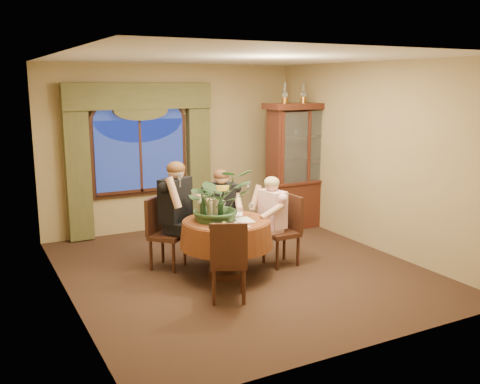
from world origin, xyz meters
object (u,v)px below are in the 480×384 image
chair_right (281,231)px  person_scarf (221,214)px  dining_table (226,248)px  china_cabinet (302,166)px  olive_bowl (228,218)px  person_back (176,214)px  chair_front_left (228,260)px  wine_bottle_4 (202,207)px  oil_lamp_center (304,93)px  person_pink (272,221)px  wine_bottle_0 (203,210)px  centerpiece_plant (217,175)px  wine_bottle_2 (200,208)px  chair_back_right (222,224)px  wine_bottle_3 (210,209)px  chair_back (168,234)px  stoneware_vase (217,209)px  oil_lamp_right (322,92)px  oil_lamp_left (285,93)px  wine_bottle_1 (221,210)px

chair_right → person_scarf: person_scarf is taller
dining_table → china_cabinet: bearing=35.5°
chair_right → olive_bowl: size_ratio=6.10×
chair_right → person_back: (-1.30, 0.64, 0.25)m
chair_front_left → wine_bottle_4: (0.08, 0.91, 0.44)m
oil_lamp_center → person_pink: size_ratio=0.27×
china_cabinet → wine_bottle_0: china_cabinet is taller
centerpiece_plant → wine_bottle_2: (-0.24, 0.02, -0.41)m
chair_back_right → chair_front_left: (-0.64, -1.48, 0.00)m
dining_table → person_pink: person_pink is taller
chair_back_right → wine_bottle_3: size_ratio=2.91×
chair_back → wine_bottle_3: wine_bottle_3 is taller
stoneware_vase → centerpiece_plant: centerpiece_plant is taller
dining_table → olive_bowl: 0.40m
oil_lamp_center → centerpiece_plant: bearing=-146.9°
chair_back_right → person_pink: person_pink is taller
person_scarf → chair_back: bearing=26.3°
oil_lamp_right → wine_bottle_2: size_ratio=1.03×
oil_lamp_left → person_back: 2.98m
chair_right → wine_bottle_4: 1.20m
chair_right → wine_bottle_0: bearing=89.4°
chair_back → person_back: size_ratio=0.66×
dining_table → person_scarf: person_scarf is taller
dining_table → chair_back_right: (0.30, 0.76, 0.10)m
china_cabinet → person_pink: 2.17m
wine_bottle_0 → wine_bottle_2: bearing=89.1°
dining_table → oil_lamp_right: 3.66m
oil_lamp_center → oil_lamp_right: same height
wine_bottle_1 → person_back: bearing=113.8°
centerpiece_plant → wine_bottle_0: size_ratio=2.94×
oil_lamp_left → person_scarf: size_ratio=0.26×
china_cabinet → centerpiece_plant: china_cabinet is taller
person_pink → wine_bottle_4: size_ratio=3.77×
wine_bottle_0 → wine_bottle_1: same height
oil_lamp_left → person_pink: 2.54m
china_cabinet → chair_back: (-2.85, -0.99, -0.60)m
oil_lamp_right → wine_bottle_1: 3.53m
oil_lamp_right → wine_bottle_3: bearing=-151.0°
chair_back → wine_bottle_0: wine_bottle_0 is taller
oil_lamp_right → wine_bottle_1: size_ratio=1.03×
chair_back_right → wine_bottle_0: (-0.63, -0.75, 0.44)m
centerpiece_plant → person_scarf: bearing=60.3°
chair_back → china_cabinet: bearing=156.4°
oil_lamp_left → chair_front_left: bearing=-133.6°
oil_lamp_left → chair_front_left: (-2.23, -2.34, -1.85)m
person_pink → person_scarf: size_ratio=0.96×
stoneware_vase → wine_bottle_2: size_ratio=0.78×
centerpiece_plant → person_pink: bearing=1.8°
chair_back → olive_bowl: (0.59, -0.64, 0.29)m
china_cabinet → oil_lamp_left: (-0.37, 0.00, 1.25)m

